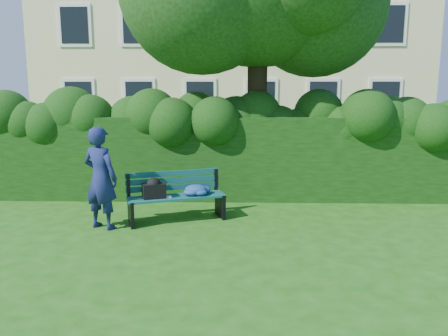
{
  "coord_description": "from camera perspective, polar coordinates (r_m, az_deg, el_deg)",
  "views": [
    {
      "loc": [
        0.21,
        -7.33,
        2.39
      ],
      "look_at": [
        0.0,
        0.6,
        0.95
      ],
      "focal_mm": 35.0,
      "sensor_mm": 36.0,
      "label": 1
    }
  ],
  "objects": [
    {
      "name": "man_reading",
      "position": [
        7.76,
        -15.81,
        -1.28
      ],
      "size": [
        0.76,
        0.64,
        1.77
      ],
      "primitive_type": "imported",
      "rotation": [
        0.0,
        0.0,
        2.74
      ],
      "color": "navy",
      "rests_on": "ground"
    },
    {
      "name": "hedge",
      "position": [
        9.65,
        0.26,
        1.4
      ],
      "size": [
        10.0,
        1.0,
        1.8
      ],
      "color": "#11330B",
      "rests_on": "ground"
    },
    {
      "name": "ground",
      "position": [
        7.71,
        -0.12,
        -7.76
      ],
      "size": [
        80.0,
        80.0,
        0.0
      ],
      "primitive_type": "plane",
      "color": "#1C530F",
      "rests_on": "ground"
    },
    {
      "name": "apartment_building",
      "position": [
        21.62,
        1.02,
        19.89
      ],
      "size": [
        16.0,
        8.08,
        12.0
      ],
      "color": "beige",
      "rests_on": "ground"
    },
    {
      "name": "park_bench",
      "position": [
        8.03,
        -6.17,
        -3.36
      ],
      "size": [
        1.84,
        1.12,
        0.89
      ],
      "rotation": [
        0.0,
        0.0,
        0.35
      ],
      "color": "#0E4348",
      "rests_on": "ground"
    }
  ]
}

